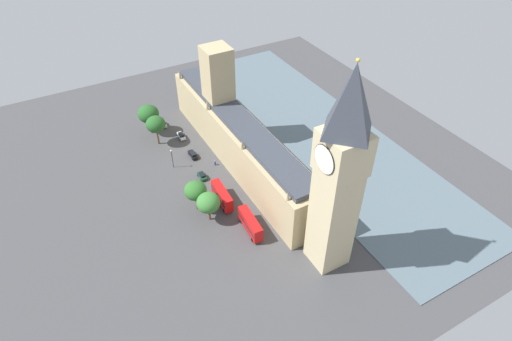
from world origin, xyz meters
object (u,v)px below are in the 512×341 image
(car_silver_kerbside, at_px, (163,124))
(double_decker_bus_opposite_hall, at_px, (250,224))
(car_black_trailing, at_px, (193,155))
(double_decker_bus_far_end, at_px, (222,196))
(plane_tree_corner, at_px, (195,191))
(plane_tree_leading, at_px, (208,203))
(parliament_building, at_px, (237,135))
(pedestrian_under_trees, at_px, (215,163))
(street_lamp_slot_11, at_px, (172,155))
(plane_tree_slot_10, at_px, (148,114))
(clock_tower, at_px, (339,173))
(plane_tree_near_tower, at_px, (156,124))
(car_white_by_river_gate, at_px, (181,136))
(car_dark_green_midblock, at_px, (202,176))

(car_silver_kerbside, relative_size, double_decker_bus_opposite_hall, 0.40)
(car_silver_kerbside, bearing_deg, car_black_trailing, 99.17)
(double_decker_bus_far_end, bearing_deg, car_silver_kerbside, -85.18)
(plane_tree_corner, xyz_separation_m, plane_tree_leading, (-1.32, 5.48, -0.56))
(parliament_building, xyz_separation_m, plane_tree_corner, (20.37, 14.89, -2.27))
(parliament_building, height_order, car_silver_kerbside, parliament_building)
(pedestrian_under_trees, distance_m, street_lamp_slot_11, 13.58)
(plane_tree_leading, height_order, plane_tree_slot_10, plane_tree_slot_10)
(parliament_building, distance_m, plane_tree_leading, 28.03)
(plane_tree_leading, height_order, street_lamp_slot_11, plane_tree_leading)
(clock_tower, relative_size, car_silver_kerbside, 12.54)
(car_black_trailing, xyz_separation_m, plane_tree_corner, (8.07, 22.51, 5.92))
(plane_tree_near_tower, bearing_deg, pedestrian_under_trees, 120.80)
(plane_tree_near_tower, xyz_separation_m, plane_tree_leading, (-0.45, 40.24, -1.54))
(car_white_by_river_gate, height_order, plane_tree_leading, plane_tree_leading)
(parliament_building, bearing_deg, car_white_by_river_gate, -58.88)
(double_decker_bus_far_end, bearing_deg, plane_tree_slot_10, -78.64)
(car_black_trailing, distance_m, pedestrian_under_trees, 8.56)
(double_decker_bus_far_end, bearing_deg, plane_tree_corner, -6.46)
(parliament_building, bearing_deg, plane_tree_slot_10, -54.30)
(clock_tower, height_order, plane_tree_near_tower, clock_tower)
(car_white_by_river_gate, distance_m, plane_tree_corner, 35.80)
(car_black_trailing, height_order, car_dark_green_midblock, same)
(clock_tower, distance_m, plane_tree_slot_10, 78.99)
(car_black_trailing, distance_m, plane_tree_near_tower, 15.79)
(parliament_building, height_order, car_dark_green_midblock, parliament_building)
(car_black_trailing, height_order, pedestrian_under_trees, car_black_trailing)
(pedestrian_under_trees, bearing_deg, car_black_trailing, 95.53)
(parliament_building, distance_m, clock_tower, 50.05)
(pedestrian_under_trees, bearing_deg, clock_tower, -105.28)
(pedestrian_under_trees, xyz_separation_m, plane_tree_corner, (12.52, 15.20, 6.05))
(car_black_trailing, bearing_deg, car_dark_green_midblock, -97.80)
(street_lamp_slot_11, bearing_deg, double_decker_bus_far_end, 106.77)
(car_white_by_river_gate, xyz_separation_m, pedestrian_under_trees, (-3.82, 19.01, -0.14))
(parliament_building, xyz_separation_m, double_decker_bus_far_end, (13.16, 16.09, -6.44))
(clock_tower, xyz_separation_m, plane_tree_near_tower, (20.36, -66.35, -19.84))
(car_black_trailing, distance_m, plane_tree_corner, 24.64)
(car_dark_green_midblock, distance_m, plane_tree_leading, 18.46)
(double_decker_bus_far_end, distance_m, plane_tree_slot_10, 44.03)
(plane_tree_leading, bearing_deg, plane_tree_near_tower, -89.35)
(plane_tree_corner, bearing_deg, pedestrian_under_trees, -129.48)
(car_dark_green_midblock, bearing_deg, double_decker_bus_far_end, -85.87)
(plane_tree_corner, distance_m, plane_tree_slot_10, 42.09)
(street_lamp_slot_11, bearing_deg, clock_tower, 111.53)
(clock_tower, xyz_separation_m, car_dark_green_midblock, (14.80, -43.03, -26.75))
(plane_tree_near_tower, bearing_deg, plane_tree_slot_10, -89.74)
(double_decker_bus_far_end, relative_size, plane_tree_leading, 1.18)
(double_decker_bus_far_end, height_order, street_lamp_slot_11, street_lamp_slot_11)
(car_black_trailing, height_order, plane_tree_leading, plane_tree_leading)
(car_black_trailing, bearing_deg, plane_tree_corner, -109.06)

